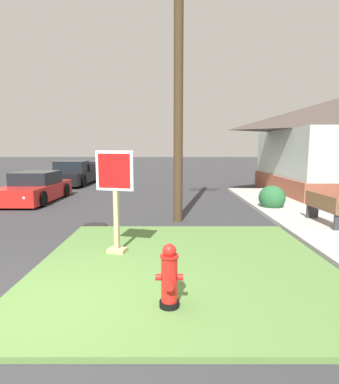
{
  "coord_description": "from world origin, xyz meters",
  "views": [
    {
      "loc": [
        1.57,
        -3.96,
        2.23
      ],
      "look_at": [
        1.57,
        3.7,
        1.16
      ],
      "focal_mm": 29.12,
      "sensor_mm": 36.0,
      "label": 1
    }
  ],
  "objects": [
    {
      "name": "shrub_by_curb",
      "position": [
        5.31,
        7.26,
        0.45
      ],
      "size": [
        0.95,
        0.95,
        0.9
      ],
      "primitive_type": "ellipsoid",
      "color": "#276034",
      "rests_on": "ground"
    },
    {
      "name": "utility_pole",
      "position": [
        1.83,
        5.52,
        4.87
      ],
      "size": [
        1.67,
        0.28,
        9.3
      ],
      "color": "#42301E",
      "rests_on": "ground"
    },
    {
      "name": "sidewalk_strip",
      "position": [
        5.81,
        5.38,
        0.06
      ],
      "size": [
        2.2,
        14.47,
        0.12
      ],
      "primitive_type": "cube",
      "color": "#B2AFA8",
      "rests_on": "ground"
    },
    {
      "name": "ground_plane",
      "position": [
        0.0,
        0.0,
        0.0
      ],
      "size": [
        160.0,
        160.0,
        0.0
      ],
      "primitive_type": "plane",
      "color": "#333335"
    },
    {
      "name": "parked_sedan_red",
      "position": [
        -4.18,
        9.23,
        0.54
      ],
      "size": [
        1.96,
        4.26,
        1.25
      ],
      "color": "red",
      "rests_on": "ground"
    },
    {
      "name": "manhole_cover",
      "position": [
        -0.62,
        4.92,
        0.01
      ],
      "size": [
        0.7,
        0.7,
        0.02
      ],
      "primitive_type": "cylinder",
      "color": "black",
      "rests_on": "ground"
    },
    {
      "name": "street_bench",
      "position": [
        5.93,
        4.68,
        0.59
      ],
      "size": [
        0.49,
        1.64,
        0.85
      ],
      "color": "brown",
      "rests_on": "sidewalk_strip"
    },
    {
      "name": "fire_hydrant",
      "position": [
        1.56,
        0.06,
        0.5
      ],
      "size": [
        0.38,
        0.34,
        0.89
      ],
      "color": "black",
      "rests_on": "grass_corner_patch"
    },
    {
      "name": "stop_sign",
      "position": [
        0.46,
        2.31,
        1.14
      ],
      "size": [
        0.78,
        0.36,
        2.11
      ],
      "color": "tan",
      "rests_on": "grass_corner_patch"
    },
    {
      "name": "pickup_truck_black",
      "position": [
        -4.34,
        15.56,
        0.62
      ],
      "size": [
        2.35,
        5.44,
        1.48
      ],
      "color": "black",
      "rests_on": "ground"
    },
    {
      "name": "grass_corner_patch",
      "position": [
        1.86,
        1.76,
        0.04
      ],
      "size": [
        5.51,
        5.5,
        0.08
      ],
      "primitive_type": "cube",
      "color": "#567F3D",
      "rests_on": "ground"
    }
  ]
}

